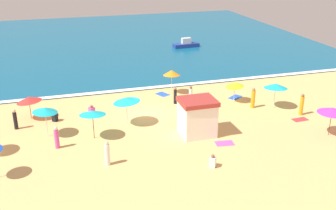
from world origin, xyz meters
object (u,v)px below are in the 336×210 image
object	(u,v)px
beach_umbrella_3	(45,110)
beachgoer_3	(92,111)
beach_umbrella_7	(92,113)
beachgoer_6	(213,162)
parked_bicycle	(181,116)
beach_umbrella_2	(332,110)
lifeguard_cabana	(197,117)
beach_umbrella_9	(235,85)
beach_umbrella_4	(276,86)
beachgoer_7	(15,119)
beachgoer_5	(107,154)
beachgoer_9	(57,138)
beachgoer_1	(191,96)
beachgoer_2	(55,117)
beachgoer_8	(302,105)
beachgoer_10	(253,98)
beach_umbrella_8	(29,99)
beachgoer_4	(175,96)
small_boat_0	(186,44)
beach_umbrella_0	(172,73)

from	to	relation	value
beach_umbrella_3	beachgoer_3	bearing A→B (deg)	39.29
beach_umbrella_7	beachgoer_6	bearing A→B (deg)	-43.01
beach_umbrella_3	parked_bicycle	distance (m)	10.65
beach_umbrella_2	beach_umbrella_7	world-z (taller)	beach_umbrella_7
lifeguard_cabana	parked_bicycle	world-z (taller)	lifeguard_cabana
lifeguard_cabana	beach_umbrella_9	distance (m)	7.72
beach_umbrella_4	beach_umbrella_7	size ratio (longest dim) A/B	1.14
beachgoer_3	beachgoer_7	world-z (taller)	beachgoer_7
beachgoer_5	beachgoer_7	world-z (taller)	beachgoer_5
beachgoer_9	beachgoer_3	bearing A→B (deg)	59.43
beach_umbrella_2	beachgoer_1	size ratio (longest dim) A/B	1.56
lifeguard_cabana	beach_umbrella_3	world-z (taller)	lifeguard_cabana
beach_umbrella_9	beachgoer_6	bearing A→B (deg)	-121.68
beach_umbrella_3	beachgoer_2	distance (m)	3.26
lifeguard_cabana	beach_umbrella_2	world-z (taller)	lifeguard_cabana
beachgoer_8	beachgoer_9	size ratio (longest dim) A/B	1.12
beach_umbrella_3	beach_umbrella_4	distance (m)	19.10
beach_umbrella_3	beach_umbrella_9	xyz separation A→B (m)	(16.32, 2.47, -0.45)
beach_umbrella_3	beachgoer_9	bearing A→B (deg)	-73.83
beachgoer_6	beachgoer_1	bearing A→B (deg)	78.06
beachgoer_7	beachgoer_9	distance (m)	5.07
beachgoer_3	beachgoer_10	size ratio (longest dim) A/B	0.53
beachgoer_10	beachgoer_3	bearing A→B (deg)	170.93
beachgoer_1	beachgoer_8	distance (m)	9.40
beach_umbrella_3	beachgoer_6	size ratio (longest dim) A/B	2.69
beachgoer_9	beachgoer_10	size ratio (longest dim) A/B	0.91
lifeguard_cabana	beachgoer_5	world-z (taller)	lifeguard_cabana
beach_umbrella_8	beachgoer_10	world-z (taller)	beach_umbrella_8
beachgoer_6	beachgoer_10	distance (m)	11.11
parked_bicycle	beachgoer_4	distance (m)	3.69
beachgoer_6	beachgoer_10	bearing A→B (deg)	49.29
beach_umbrella_4	beach_umbrella_7	distance (m)	15.89
beach_umbrella_9	beachgoer_2	xyz separation A→B (m)	(-15.71, 0.22, -1.29)
beachgoer_5	small_boat_0	distance (m)	32.31
beach_umbrella_7	beach_umbrella_9	xyz separation A→B (m)	(13.05, 3.77, -0.36)
beach_umbrella_7	beachgoer_9	distance (m)	3.05
beachgoer_6	small_boat_0	xyz separation A→B (m)	(8.72, 30.71, 0.13)
beach_umbrella_7	beachgoer_6	size ratio (longest dim) A/B	2.70
beach_umbrella_8	beachgoer_10	distance (m)	18.84
small_boat_0	beachgoer_8	bearing A→B (deg)	-86.23
beach_umbrella_0	beach_umbrella_3	size ratio (longest dim) A/B	1.00
beach_umbrella_7	beachgoer_6	xyz separation A→B (m)	(6.80, -6.35, -1.65)
beach_umbrella_8	beachgoer_5	xyz separation A→B (m)	(4.90, -9.26, -0.89)
beach_umbrella_0	beachgoer_5	xyz separation A→B (m)	(-7.91, -11.65, -1.28)
beach_umbrella_4	beachgoer_10	world-z (taller)	beach_umbrella_4
beach_umbrella_2	beachgoer_8	size ratio (longest dim) A/B	1.50
beach_umbrella_0	beach_umbrella_7	size ratio (longest dim) A/B	0.99
beachgoer_3	beachgoer_5	bearing A→B (deg)	-89.76
beach_umbrella_4	beachgoer_8	xyz separation A→B (m)	(1.35, -2.06, -1.12)
beach_umbrella_2	beach_umbrella_8	size ratio (longest dim) A/B	0.98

